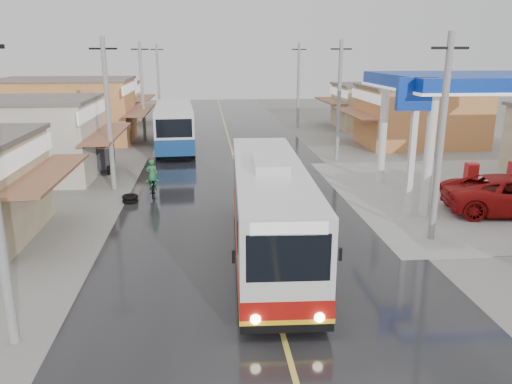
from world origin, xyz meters
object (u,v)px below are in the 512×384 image
tricycle_near (101,156)px  coach_bus (269,209)px  second_bus (175,126)px  cyclist (153,184)px  tyre_stack (130,199)px

tricycle_near → coach_bus: bearing=-57.1°
coach_bus → second_bus: bearing=104.8°
coach_bus → cyclist: coach_bus is taller
second_bus → tricycle_near: bearing=-124.3°
tricycle_near → tyre_stack: (2.72, -6.92, -0.78)m
coach_bus → cyclist: 9.74m
tricycle_near → second_bus: bearing=59.9°
tricycle_near → tyre_stack: size_ratio=2.88×
second_bus → tyre_stack: size_ratio=12.89×
cyclist → tricycle_near: bearing=119.0°
second_bus → tyre_stack: second_bus is taller
coach_bus → second_bus: size_ratio=1.16×
tyre_stack → second_bus: bearing=83.9°
coach_bus → second_bus: coach_bus is taller
coach_bus → tyre_stack: size_ratio=14.99×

